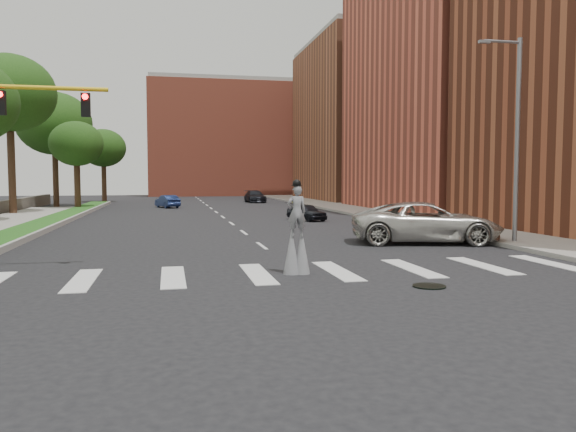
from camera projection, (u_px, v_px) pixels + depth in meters
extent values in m
plane|color=black|center=(305.00, 278.00, 16.68)|extent=(160.00, 160.00, 0.00)
cube|color=#1D5217|center=(41.00, 225.00, 33.80)|extent=(2.00, 60.00, 0.25)
cube|color=#999993|center=(60.00, 224.00, 34.02)|extent=(0.20, 60.00, 0.28)
cube|color=gray|center=(385.00, 214.00, 43.67)|extent=(5.00, 90.00, 0.18)
cylinder|color=black|center=(429.00, 286.00, 15.35)|extent=(0.90, 0.90, 0.04)
cube|color=#CB583F|center=(466.00, 75.00, 49.69)|extent=(16.00, 22.00, 24.00)
cube|color=#9B5739|center=(371.00, 123.00, 73.24)|extent=(16.00, 22.00, 20.00)
cube|color=#CB583F|center=(229.00, 141.00, 93.41)|extent=(26.00, 14.00, 18.00)
cylinder|color=slate|center=(517.00, 143.00, 24.51)|extent=(0.20, 0.20, 9.00)
cylinder|color=slate|center=(503.00, 42.00, 24.04)|extent=(1.80, 0.12, 0.12)
cube|color=slate|center=(484.00, 42.00, 23.86)|extent=(0.50, 0.18, 0.12)
cylinder|color=gold|center=(21.00, 87.00, 17.46)|extent=(5.20, 0.14, 0.14)
cube|color=black|center=(1.00, 103.00, 17.37)|extent=(0.28, 0.18, 0.75)
cylinder|color=#FF0C0C|center=(0.00, 94.00, 17.26)|extent=(0.18, 0.06, 0.18)
cube|color=black|center=(86.00, 105.00, 17.89)|extent=(0.28, 0.18, 0.75)
cylinder|color=#FF0C0C|center=(85.00, 97.00, 17.78)|extent=(0.18, 0.06, 0.18)
cylinder|color=#352115|center=(302.00, 256.00, 17.42)|extent=(0.07, 0.07, 1.13)
cylinder|color=#352115|center=(292.00, 256.00, 17.35)|extent=(0.07, 0.07, 1.13)
cone|color=slate|center=(302.00, 251.00, 17.41)|extent=(0.52, 0.52, 1.41)
cone|color=slate|center=(292.00, 251.00, 17.34)|extent=(0.52, 0.52, 1.41)
imported|color=slate|center=(297.00, 212.00, 17.29)|extent=(0.59, 0.39, 1.61)
sphere|color=black|center=(297.00, 184.00, 17.23)|extent=(0.26, 0.26, 0.26)
cylinder|color=black|center=(297.00, 185.00, 17.23)|extent=(0.34, 0.34, 0.02)
cube|color=yellow|center=(296.00, 197.00, 17.40)|extent=(0.22, 0.05, 0.10)
imported|color=beige|center=(426.00, 222.00, 25.54)|extent=(7.27, 4.63, 1.87)
imported|color=black|center=(306.00, 212.00, 38.68)|extent=(2.52, 3.72, 1.18)
imported|color=navy|center=(167.00, 201.00, 54.79)|extent=(2.55, 3.94, 1.23)
imported|color=black|center=(255.00, 196.00, 66.08)|extent=(2.21, 4.95, 1.41)
cylinder|color=#352115|center=(12.00, 166.00, 43.72)|extent=(0.56, 0.56, 7.75)
ellipsoid|color=#173710|center=(9.00, 93.00, 43.32)|extent=(7.01, 7.01, 5.96)
cylinder|color=#352115|center=(56.00, 175.00, 56.24)|extent=(0.56, 0.56, 6.49)
ellipsoid|color=#173710|center=(54.00, 123.00, 55.88)|extent=(7.36, 7.36, 6.26)
cylinder|color=#352115|center=(77.00, 183.00, 51.57)|extent=(0.56, 0.56, 4.84)
ellipsoid|color=#173710|center=(76.00, 144.00, 51.32)|extent=(4.82, 4.82, 4.10)
cylinder|color=#352115|center=(104.00, 181.00, 66.30)|extent=(0.56, 0.56, 5.10)
ellipsoid|color=#173710|center=(103.00, 148.00, 66.03)|extent=(5.23, 5.23, 4.45)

